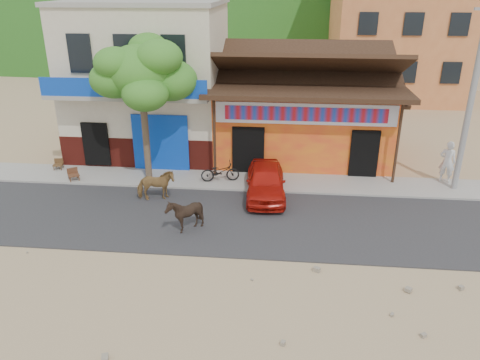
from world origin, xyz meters
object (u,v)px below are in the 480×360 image
object	(u,v)px
cow_tan	(156,185)
cow_dark	(185,214)
red_car	(266,181)
cafe_chair_right	(73,170)
tree	(144,111)
cafe_chair_left	(57,160)
utility_pole	(473,92)
scooter	(220,172)
pedestrian	(447,162)

from	to	relation	value
cow_tan	cow_dark	bearing A→B (deg)	-160.68
red_car	cafe_chair_right	distance (m)	8.26
tree	cafe_chair_left	world-z (taller)	tree
utility_pole	red_car	distance (m)	8.55
scooter	cafe_chair_left	bearing A→B (deg)	72.52
scooter	cafe_chair_left	size ratio (longest dim) A/B	1.93
cafe_chair_left	cow_tan	bearing A→B (deg)	-34.80
tree	cafe_chair_right	world-z (taller)	tree
tree	cow_dark	distance (m)	5.49
utility_pole	scooter	size ratio (longest dim) A/B	4.92
utility_pole	scooter	distance (m)	10.34
scooter	cow_tan	bearing A→B (deg)	117.71
cow_tan	red_car	xyz separation A→B (m)	(4.25, 0.78, 0.03)
cafe_chair_left	pedestrian	bearing A→B (deg)	-7.85
pedestrian	cafe_chair_left	world-z (taller)	pedestrian
red_car	utility_pole	bearing A→B (deg)	6.34
cafe_chair_right	tree	bearing A→B (deg)	-25.03
utility_pole	cow_dark	xyz separation A→B (m)	(-10.33, -4.45, -3.45)
red_car	scooter	xyz separation A→B (m)	(-1.98, 1.13, -0.13)
pedestrian	cow_dark	bearing A→B (deg)	46.74
cow_tan	red_car	distance (m)	4.32
cow_tan	red_car	size ratio (longest dim) A/B	0.39
utility_pole	cow_dark	world-z (taller)	utility_pole
cow_dark	pedestrian	size ratio (longest dim) A/B	0.70
cow_tan	cafe_chair_left	bearing A→B (deg)	48.17
tree	cow_tan	size ratio (longest dim) A/B	4.13
utility_pole	cafe_chair_right	distance (m)	16.36
red_car	scooter	world-z (taller)	red_car
cow_dark	red_car	distance (m)	4.07
tree	cow_tan	bearing A→B (deg)	-66.39
cafe_chair_right	red_car	bearing A→B (deg)	-38.35
cafe_chair_left	cow_dark	bearing A→B (deg)	-44.20
scooter	cafe_chair_right	xyz separation A→B (m)	(-6.26, -0.51, 0.04)
cow_tan	scooter	world-z (taller)	cow_tan
cow_dark	cafe_chair_left	world-z (taller)	cow_dark
cow_tan	scooter	xyz separation A→B (m)	(2.27, 1.92, -0.11)
pedestrian	cafe_chair_left	size ratio (longest dim) A/B	2.13
cow_tan	pedestrian	xyz separation A→B (m)	(11.77, 2.81, 0.36)
cow_dark	scooter	bearing A→B (deg)	172.10
tree	cow_tan	xyz separation A→B (m)	(0.83, -1.91, -2.47)
tree	cow_dark	size ratio (longest dim) A/B	4.76
cow_dark	pedestrian	bearing A→B (deg)	117.42
cafe_chair_left	cafe_chair_right	world-z (taller)	cafe_chair_right
cafe_chair_left	utility_pole	bearing A→B (deg)	-10.19
cow_dark	cafe_chair_left	size ratio (longest dim) A/B	1.50
tree	cafe_chair_left	size ratio (longest dim) A/B	7.11
utility_pole	scooter	world-z (taller)	utility_pole
red_car	scooter	distance (m)	2.29
tree	cow_dark	world-z (taller)	tree
red_car	pedestrian	world-z (taller)	pedestrian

